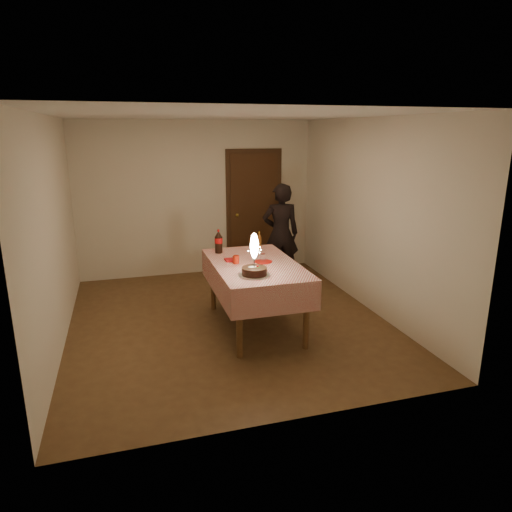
% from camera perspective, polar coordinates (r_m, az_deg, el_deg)
% --- Properties ---
extents(ground, '(4.00, 4.50, 0.01)m').
position_cam_1_polar(ground, '(6.09, -3.49, -8.05)').
color(ground, brown).
rests_on(ground, ground).
extents(room_shell, '(4.04, 4.54, 2.62)m').
position_cam_1_polar(room_shell, '(5.72, -3.60, 7.66)').
color(room_shell, beige).
rests_on(room_shell, ground).
extents(dining_table, '(1.02, 1.72, 0.85)m').
position_cam_1_polar(dining_table, '(5.65, -0.14, -1.98)').
color(dining_table, brown).
rests_on(dining_table, ground).
extents(birthday_cake, '(0.36, 0.36, 0.49)m').
position_cam_1_polar(birthday_cake, '(5.12, -0.21, -1.18)').
color(birthday_cake, white).
rests_on(birthday_cake, dining_table).
extents(red_plate, '(0.22, 0.22, 0.01)m').
position_cam_1_polar(red_plate, '(5.66, 0.92, -0.71)').
color(red_plate, red).
rests_on(red_plate, dining_table).
extents(red_cup, '(0.08, 0.08, 0.10)m').
position_cam_1_polar(red_cup, '(5.59, -2.51, -0.44)').
color(red_cup, '#A61C0B').
rests_on(red_cup, dining_table).
extents(clear_cup, '(0.07, 0.07, 0.09)m').
position_cam_1_polar(clear_cup, '(5.70, 0.86, -0.18)').
color(clear_cup, white).
rests_on(clear_cup, dining_table).
extents(napkin_stack, '(0.15, 0.15, 0.02)m').
position_cam_1_polar(napkin_stack, '(5.73, -3.11, -0.48)').
color(napkin_stack, red).
rests_on(napkin_stack, dining_table).
extents(cola_bottle, '(0.10, 0.10, 0.32)m').
position_cam_1_polar(cola_bottle, '(6.07, -4.70, 1.79)').
color(cola_bottle, black).
rests_on(cola_bottle, dining_table).
extents(amber_bottle_right, '(0.06, 0.06, 0.26)m').
position_cam_1_polar(amber_bottle_right, '(6.20, 0.40, 1.81)').
color(amber_bottle_right, '#603010').
rests_on(amber_bottle_right, dining_table).
extents(photographer, '(0.65, 0.49, 1.63)m').
position_cam_1_polar(photographer, '(7.39, 3.10, 2.82)').
color(photographer, black).
rests_on(photographer, ground).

